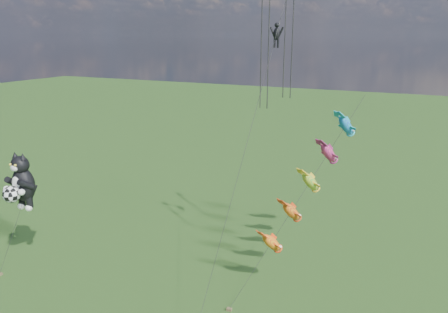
% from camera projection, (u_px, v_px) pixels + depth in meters
% --- Properties ---
extents(ground, '(300.00, 300.00, 0.00)m').
position_uv_depth(ground, '(55.00, 287.00, 37.21)').
color(ground, '#14360D').
extents(cat_kite_rig, '(2.63, 4.17, 10.86)m').
position_uv_depth(cat_kite_rig, '(20.00, 182.00, 38.75)').
color(cat_kite_rig, brown).
rests_on(cat_kite_rig, ground).
extents(fish_windsock_rig, '(7.02, 14.44, 15.53)m').
position_uv_depth(fish_windsock_rig, '(310.00, 182.00, 37.04)').
color(fish_windsock_rig, brown).
rests_on(fish_windsock_rig, ground).
extents(parafoil_rig, '(1.84, 17.52, 25.32)m').
position_uv_depth(parafoil_rig, '(275.00, 37.00, 32.84)').
color(parafoil_rig, brown).
rests_on(parafoil_rig, ground).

